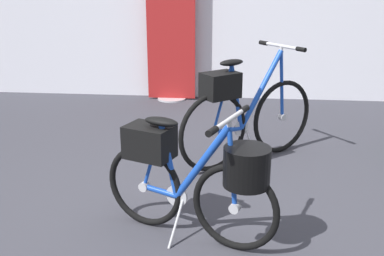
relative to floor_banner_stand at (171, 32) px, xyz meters
The scene contains 4 objects.
ground_plane 3.18m from the floor_banner_stand, 80.24° to the right, with size 8.10×8.10×0.00m, color #38383F.
floor_banner_stand is the anchor object (origin of this frame).
folding_bike_foreground 3.32m from the floor_banner_stand, 79.69° to the right, with size 1.07×0.59×0.81m.
display_bike_left 2.24m from the floor_banner_stand, 66.34° to the right, with size 1.12×0.92×0.98m.
Camera 1 is at (0.29, -2.66, 1.52)m, focal length 43.13 mm.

